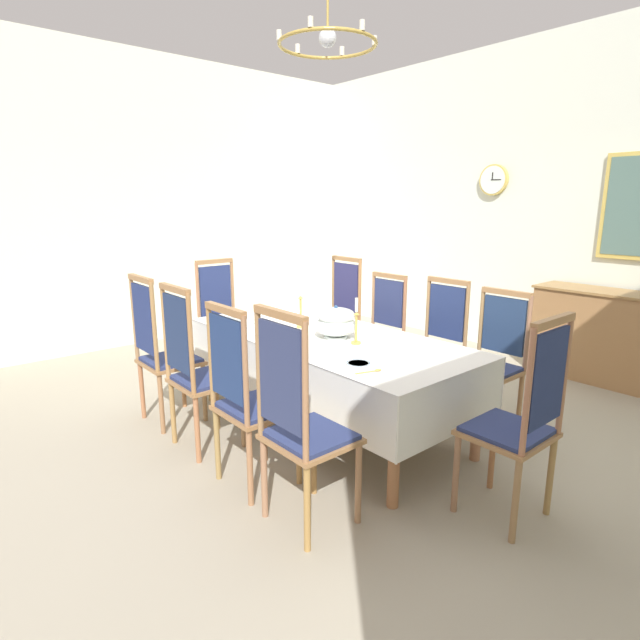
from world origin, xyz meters
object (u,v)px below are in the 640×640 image
chair_south_d (300,420)px  spoon_primary (242,327)px  chair_south_b (196,367)px  candlestick_east (356,326)px  chandelier (328,43)px  mounted_clock (494,180)px  chair_north_c (436,343)px  spoon_secondary (375,371)px  chair_north_a (337,316)px  sideboard (611,337)px  dining_table (327,345)px  soup_tureen (336,322)px  chair_north_d (492,359)px  chair_north_b (379,330)px  candlestick_west (301,310)px  bowl_near_right (358,365)px  chair_head_west (223,318)px  bowl_near_left (248,328)px  chair_south_a (161,349)px  chair_south_c (247,396)px  chair_head_east (520,419)px  bowl_far_left (291,307)px  bowl_far_right (232,321)px

chair_south_d → spoon_primary: size_ratio=6.89×
chair_south_b → candlestick_east: 1.16m
spoon_primary → chandelier: size_ratio=0.26×
mounted_clock → chair_north_c: bearing=-68.1°
chair_south_b → spoon_secondary: (1.14, 0.60, 0.14)m
chair_north_a → sideboard: bearing=-136.5°
dining_table → soup_tureen: 0.22m
chair_north_d → mounted_clock: (-1.36, 2.08, 1.41)m
chair_north_b → spoon_secondary: chair_north_b is taller
chair_south_b → spoon_primary: size_ratio=6.73×
chair_north_d → chair_north_b: bearing=0.0°
candlestick_west → spoon_primary: 0.49m
bowl_near_right → chair_head_west: bearing=171.0°
soup_tureen → bowl_near_left: 0.72m
chair_south_a → mounted_clock: bearing=84.3°
chair_south_c → chair_head_west: size_ratio=0.99×
soup_tureen → candlestick_west: bearing=180.0°
chair_north_d → chair_south_d: bearing=90.0°
mounted_clock → candlestick_east: bearing=-74.7°
chair_north_c → chair_head_west: chair_head_west is taller
chair_head_east → bowl_near_left: 2.11m
spoon_primary → bowl_far_left: bearing=116.7°
chair_head_west → mounted_clock: size_ratio=3.36×
bowl_far_left → chair_head_west: bearing=-151.7°
chair_north_a → bowl_near_right: (1.61, -1.30, 0.16)m
chair_south_b → chair_head_west: 1.57m
chair_north_a → chair_south_d: (1.76, -1.87, 0.01)m
bowl_near_left → chandelier: (0.49, 0.40, 2.00)m
chandelier → dining_table: bearing=90.1°
dining_table → bowl_far_right: bearing=-155.2°
spoon_secondary → candlestick_west: bearing=-179.4°
chair_south_d → sideboard: 3.71m
candlestick_east → mounted_clock: bearing=105.3°
chair_north_c → bowl_far_right: 1.72m
bowl_far_left → bowl_far_right: 0.73m
chair_south_a → candlestick_east: 1.56m
bowl_near_left → bowl_far_left: (-0.43, 0.75, -0.01)m
chair_north_c → spoon_primary: bearing=54.0°
candlestick_west → chair_north_d: bearing=38.3°
chair_head_east → chandelier: size_ratio=1.72×
chair_head_west → bowl_far_left: bearing=118.3°
chair_north_c → chandelier: 2.41m
mounted_clock → bowl_near_left: bearing=-89.7°
spoon_secondary → mounted_clock: (-1.33, 3.35, 1.23)m
chair_head_east → candlestick_east: chair_head_east is taller
candlestick_east → bowl_far_left: 1.29m
chair_north_c → bowl_near_left: bearing=58.3°
chair_north_c → soup_tureen: size_ratio=3.49×
chair_south_c → soup_tureen: (-0.23, 0.93, 0.27)m
chair_north_a → candlestick_west: chair_north_a is taller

